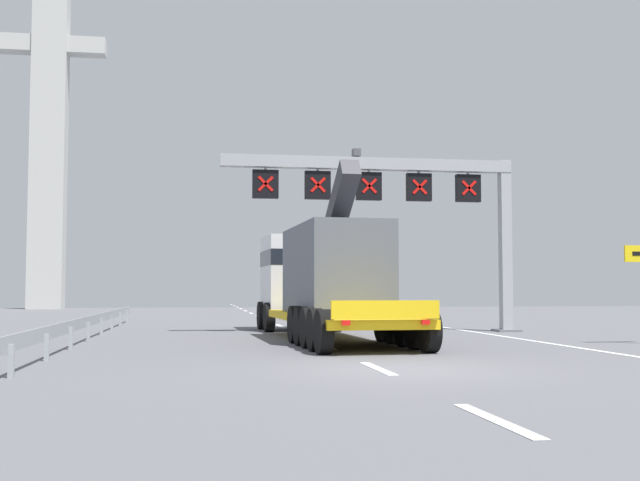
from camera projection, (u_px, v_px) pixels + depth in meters
name	position (u px, v px, depth m)	size (l,w,h in m)	color
ground	(402.00, 370.00, 15.49)	(112.00, 112.00, 0.00)	#5B5B60
lane_markings	(258.00, 316.00, 46.79)	(0.20, 78.20, 0.01)	silver
edge_line_right	(485.00, 334.00, 28.27)	(0.20, 63.00, 0.01)	silver
overhead_lane_gantry	(403.00, 192.00, 29.53)	(11.25, 0.90, 6.80)	#9EA0A5
heavy_haul_truck_yellow	(319.00, 278.00, 26.79)	(3.55, 14.15, 5.30)	yellow
guardrail_left	(94.00, 321.00, 25.73)	(0.13, 26.95, 0.76)	#999EA3
bridge_pylon_distant	(50.00, 91.00, 66.21)	(9.00, 2.00, 35.67)	#B7B7B2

